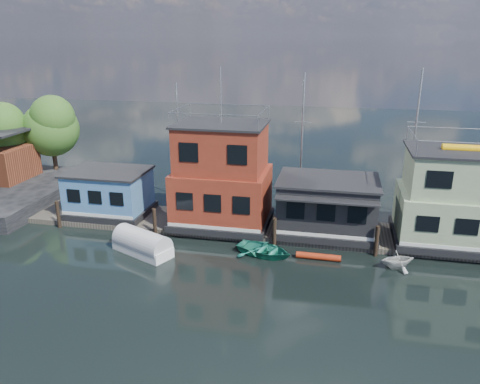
% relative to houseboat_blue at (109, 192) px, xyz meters
% --- Properties ---
extents(ground, '(160.00, 160.00, 0.00)m').
position_rel_houseboat_blue_xyz_m(ground, '(18.00, -12.00, -2.21)').
color(ground, black).
rests_on(ground, ground).
extents(dock, '(48.00, 5.00, 0.40)m').
position_rel_houseboat_blue_xyz_m(dock, '(18.00, 0.00, -2.01)').
color(dock, '#595147').
rests_on(dock, ground).
extents(houseboat_blue, '(6.40, 4.90, 3.66)m').
position_rel_houseboat_blue_xyz_m(houseboat_blue, '(0.00, 0.00, 0.00)').
color(houseboat_blue, black).
rests_on(houseboat_blue, dock).
extents(houseboat_red, '(7.40, 5.90, 11.86)m').
position_rel_houseboat_blue_xyz_m(houseboat_red, '(9.50, 0.00, 1.90)').
color(houseboat_red, black).
rests_on(houseboat_red, dock).
extents(houseboat_dark, '(7.40, 6.10, 4.06)m').
position_rel_houseboat_blue_xyz_m(houseboat_dark, '(17.50, -0.02, 0.21)').
color(houseboat_dark, black).
rests_on(houseboat_dark, dock).
extents(houseboat_green, '(8.40, 5.90, 7.03)m').
position_rel_houseboat_blue_xyz_m(houseboat_green, '(26.50, 0.00, 1.34)').
color(houseboat_green, black).
rests_on(houseboat_green, dock).
extents(pilings, '(42.28, 0.28, 2.20)m').
position_rel_houseboat_blue_xyz_m(pilings, '(17.67, -2.80, -1.11)').
color(pilings, '#2D2116').
rests_on(pilings, ground).
extents(background_masts, '(36.40, 0.16, 12.00)m').
position_rel_houseboat_blue_xyz_m(background_masts, '(22.76, 6.00, 3.35)').
color(background_masts, silver).
rests_on(background_masts, ground).
extents(shore, '(12.40, 15.72, 8.24)m').
position_rel_houseboat_blue_xyz_m(shore, '(-12.67, 3.86, 1.39)').
color(shore, black).
rests_on(shore, ground).
extents(dinghy_teal, '(4.61, 3.89, 0.81)m').
position_rel_houseboat_blue_xyz_m(dinghy_teal, '(13.52, -4.29, -1.80)').
color(dinghy_teal, '#22806A').
rests_on(dinghy_teal, ground).
extents(dinghy_white, '(2.92, 2.75, 1.23)m').
position_rel_houseboat_blue_xyz_m(dinghy_white, '(22.25, -4.31, -1.59)').
color(dinghy_white, beige).
rests_on(dinghy_white, ground).
extents(red_kayak, '(2.99, 0.48, 0.44)m').
position_rel_houseboat_blue_xyz_m(red_kayak, '(17.20, -4.18, -1.99)').
color(red_kayak, '#A92D12').
rests_on(red_kayak, ground).
extents(tarp_runabout, '(4.75, 3.42, 1.80)m').
position_rel_houseboat_blue_xyz_m(tarp_runabout, '(5.21, -5.68, -1.53)').
color(tarp_runabout, white).
rests_on(tarp_runabout, ground).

